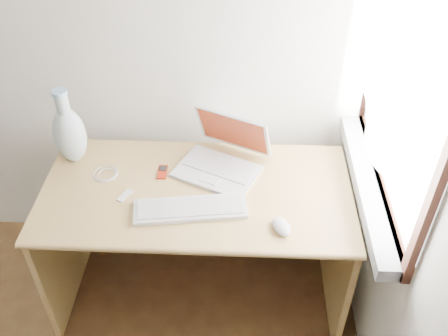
{
  "coord_description": "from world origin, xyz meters",
  "views": [
    {
      "loc": [
        1.17,
        -0.26,
        2.16
      ],
      "look_at": [
        1.1,
        1.35,
        0.81
      ],
      "focal_mm": 40.0,
      "sensor_mm": 36.0,
      "label": 1
    }
  ],
  "objects_px": {
    "external_keyboard": "(190,209)",
    "vase": "(69,133)",
    "laptop": "(217,157)",
    "desk": "(199,210)"
  },
  "relations": [
    {
      "from": "desk",
      "to": "laptop",
      "type": "height_order",
      "value": "laptop"
    },
    {
      "from": "external_keyboard",
      "to": "vase",
      "type": "bearing_deg",
      "value": 143.08
    },
    {
      "from": "laptop",
      "to": "external_keyboard",
      "type": "distance_m",
      "value": 0.31
    },
    {
      "from": "laptop",
      "to": "vase",
      "type": "distance_m",
      "value": 0.67
    },
    {
      "from": "desk",
      "to": "laptop",
      "type": "distance_m",
      "value": 0.28
    },
    {
      "from": "desk",
      "to": "external_keyboard",
      "type": "bearing_deg",
      "value": -93.53
    },
    {
      "from": "vase",
      "to": "external_keyboard",
      "type": "bearing_deg",
      "value": -28.94
    },
    {
      "from": "desk",
      "to": "external_keyboard",
      "type": "height_order",
      "value": "external_keyboard"
    },
    {
      "from": "external_keyboard",
      "to": "vase",
      "type": "xyz_separation_m",
      "value": [
        -0.56,
        0.31,
        0.14
      ]
    },
    {
      "from": "laptop",
      "to": "external_keyboard",
      "type": "xyz_separation_m",
      "value": [
        -0.09,
        -0.29,
        -0.04
      ]
    }
  ]
}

